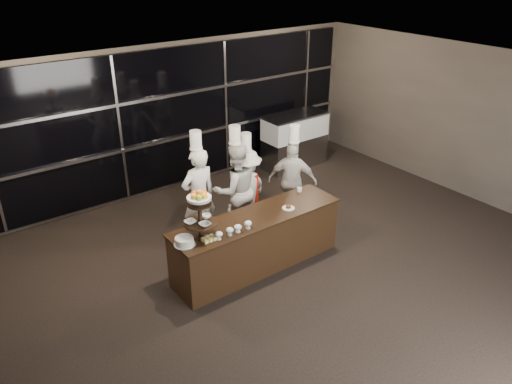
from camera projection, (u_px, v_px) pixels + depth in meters
room at (356, 212)px, 6.54m from camera, size 10.00×10.00×10.00m
window_wall at (176, 118)px, 10.09m from camera, size 8.60×0.10×2.80m
buffet_counter at (257, 241)px, 7.85m from camera, size 2.84×0.74×0.92m
display_stand at (200, 210)px, 6.93m from camera, size 0.48×0.48×0.74m
compotes at (234, 229)px, 7.14m from camera, size 0.62×0.11×0.12m
layer_cake at (184, 241)px, 6.89m from camera, size 0.30×0.30×0.11m
pastry_squares at (209, 239)px, 7.00m from camera, size 0.20×0.13×0.05m
small_plate at (288, 207)px, 7.86m from camera, size 0.20×0.20×0.05m
chef_cup at (300, 190)px, 8.39m from camera, size 0.08×0.08×0.07m
display_case at (295, 138)px, 11.42m from camera, size 1.52×0.66×1.24m
chef_a at (199, 195)px, 8.37m from camera, size 0.63×0.42×2.02m
chef_b at (236, 189)px, 8.60m from camera, size 0.94×0.79×2.02m
chef_c at (246, 189)px, 8.85m from camera, size 1.10×0.85×1.80m
chef_d at (293, 180)px, 9.13m from camera, size 0.88×0.92×1.83m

